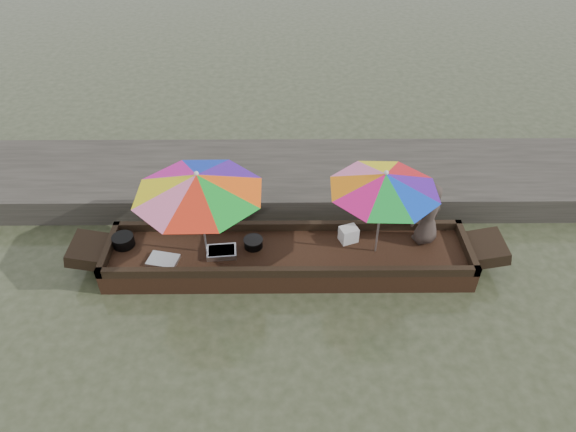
{
  "coord_description": "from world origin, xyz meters",
  "views": [
    {
      "loc": [
        -0.05,
        -6.1,
        5.99
      ],
      "look_at": [
        0.0,
        0.1,
        1.0
      ],
      "focal_mm": 32.0,
      "sensor_mm": 36.0,
      "label": 1
    }
  ],
  "objects_px": {
    "tray_crayfish": "(222,252)",
    "charcoal_grill": "(253,243)",
    "vendor": "(429,214)",
    "tray_scallop": "(163,260)",
    "umbrella_stern": "(380,213)",
    "cooking_pot": "(123,241)",
    "supply_bag": "(349,234)",
    "umbrella_bow": "(202,214)",
    "boat_hull": "(288,259)"
  },
  "relations": [
    {
      "from": "tray_scallop",
      "to": "vendor",
      "type": "distance_m",
      "value": 4.27
    },
    {
      "from": "tray_crayfish",
      "to": "tray_scallop",
      "type": "bearing_deg",
      "value": -169.5
    },
    {
      "from": "tray_crayfish",
      "to": "vendor",
      "type": "height_order",
      "value": "vendor"
    },
    {
      "from": "supply_bag",
      "to": "umbrella_stern",
      "type": "height_order",
      "value": "umbrella_stern"
    },
    {
      "from": "tray_crayfish",
      "to": "umbrella_stern",
      "type": "xyz_separation_m",
      "value": [
        2.47,
        0.06,
        0.73
      ]
    },
    {
      "from": "tray_scallop",
      "to": "charcoal_grill",
      "type": "xyz_separation_m",
      "value": [
        1.41,
        0.35,
        0.04
      ]
    },
    {
      "from": "supply_bag",
      "to": "umbrella_bow",
      "type": "distance_m",
      "value": 2.41
    },
    {
      "from": "tray_crayfish",
      "to": "charcoal_grill",
      "type": "xyz_separation_m",
      "value": [
        0.5,
        0.18,
        0.03
      ]
    },
    {
      "from": "umbrella_bow",
      "to": "vendor",
      "type": "bearing_deg",
      "value": 4.21
    },
    {
      "from": "supply_bag",
      "to": "vendor",
      "type": "distance_m",
      "value": 1.32
    },
    {
      "from": "cooking_pot",
      "to": "supply_bag",
      "type": "distance_m",
      "value": 3.68
    },
    {
      "from": "tray_scallop",
      "to": "boat_hull",
      "type": "bearing_deg",
      "value": 6.67
    },
    {
      "from": "tray_crayfish",
      "to": "supply_bag",
      "type": "distance_m",
      "value": 2.09
    },
    {
      "from": "cooking_pot",
      "to": "vendor",
      "type": "bearing_deg",
      "value": 1.11
    },
    {
      "from": "umbrella_bow",
      "to": "cooking_pot",
      "type": "bearing_deg",
      "value": 173.06
    },
    {
      "from": "supply_bag",
      "to": "tray_scallop",
      "type": "bearing_deg",
      "value": -170.65
    },
    {
      "from": "tray_crayfish",
      "to": "vendor",
      "type": "distance_m",
      "value": 3.36
    },
    {
      "from": "cooking_pot",
      "to": "charcoal_grill",
      "type": "relative_size",
      "value": 1.17
    },
    {
      "from": "tray_scallop",
      "to": "vendor",
      "type": "height_order",
      "value": "vendor"
    },
    {
      "from": "tray_scallop",
      "to": "umbrella_bow",
      "type": "xyz_separation_m",
      "value": [
        0.66,
        0.23,
        0.74
      ]
    },
    {
      "from": "cooking_pot",
      "to": "umbrella_bow",
      "type": "relative_size",
      "value": 0.18
    },
    {
      "from": "vendor",
      "to": "tray_scallop",
      "type": "bearing_deg",
      "value": -23.07
    },
    {
      "from": "charcoal_grill",
      "to": "supply_bag",
      "type": "height_order",
      "value": "supply_bag"
    },
    {
      "from": "cooking_pot",
      "to": "umbrella_stern",
      "type": "bearing_deg",
      "value": -2.33
    },
    {
      "from": "vendor",
      "to": "umbrella_stern",
      "type": "distance_m",
      "value": 0.9
    },
    {
      "from": "boat_hull",
      "to": "charcoal_grill",
      "type": "xyz_separation_m",
      "value": [
        -0.56,
        0.12,
        0.25
      ]
    },
    {
      "from": "tray_crayfish",
      "to": "tray_scallop",
      "type": "xyz_separation_m",
      "value": [
        -0.91,
        -0.17,
        -0.01
      ]
    },
    {
      "from": "charcoal_grill",
      "to": "supply_bag",
      "type": "xyz_separation_m",
      "value": [
        1.56,
        0.14,
        0.06
      ]
    },
    {
      "from": "tray_scallop",
      "to": "umbrella_stern",
      "type": "bearing_deg",
      "value": 3.9
    },
    {
      "from": "cooking_pot",
      "to": "vendor",
      "type": "xyz_separation_m",
      "value": [
        4.92,
        0.1,
        0.46
      ]
    },
    {
      "from": "charcoal_grill",
      "to": "umbrella_bow",
      "type": "relative_size",
      "value": 0.15
    },
    {
      "from": "vendor",
      "to": "tray_crayfish",
      "type": "bearing_deg",
      "value": -24.14
    },
    {
      "from": "tray_scallop",
      "to": "umbrella_bow",
      "type": "relative_size",
      "value": 0.24
    },
    {
      "from": "boat_hull",
      "to": "supply_bag",
      "type": "relative_size",
      "value": 20.95
    },
    {
      "from": "tray_scallop",
      "to": "umbrella_bow",
      "type": "bearing_deg",
      "value": 19.32
    },
    {
      "from": "charcoal_grill",
      "to": "vendor",
      "type": "height_order",
      "value": "vendor"
    },
    {
      "from": "cooking_pot",
      "to": "vendor",
      "type": "distance_m",
      "value": 4.95
    },
    {
      "from": "umbrella_stern",
      "to": "charcoal_grill",
      "type": "bearing_deg",
      "value": 176.64
    },
    {
      "from": "tray_scallop",
      "to": "supply_bag",
      "type": "distance_m",
      "value": 3.01
    },
    {
      "from": "boat_hull",
      "to": "tray_scallop",
      "type": "relative_size",
      "value": 12.55
    },
    {
      "from": "boat_hull",
      "to": "charcoal_grill",
      "type": "distance_m",
      "value": 0.63
    },
    {
      "from": "tray_crayfish",
      "to": "vendor",
      "type": "relative_size",
      "value": 0.42
    },
    {
      "from": "cooking_pot",
      "to": "supply_bag",
      "type": "bearing_deg",
      "value": 1.43
    },
    {
      "from": "charcoal_grill",
      "to": "umbrella_bow",
      "type": "height_order",
      "value": "umbrella_bow"
    },
    {
      "from": "vendor",
      "to": "charcoal_grill",
      "type": "bearing_deg",
      "value": -26.76
    },
    {
      "from": "tray_crayfish",
      "to": "charcoal_grill",
      "type": "height_order",
      "value": "charcoal_grill"
    },
    {
      "from": "supply_bag",
      "to": "vendor",
      "type": "height_order",
      "value": "vendor"
    },
    {
      "from": "cooking_pot",
      "to": "tray_scallop",
      "type": "xyz_separation_m",
      "value": [
        0.71,
        -0.4,
        -0.06
      ]
    },
    {
      "from": "tray_crayfish",
      "to": "umbrella_stern",
      "type": "bearing_deg",
      "value": 1.44
    },
    {
      "from": "cooking_pot",
      "to": "supply_bag",
      "type": "relative_size",
      "value": 1.25
    }
  ]
}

